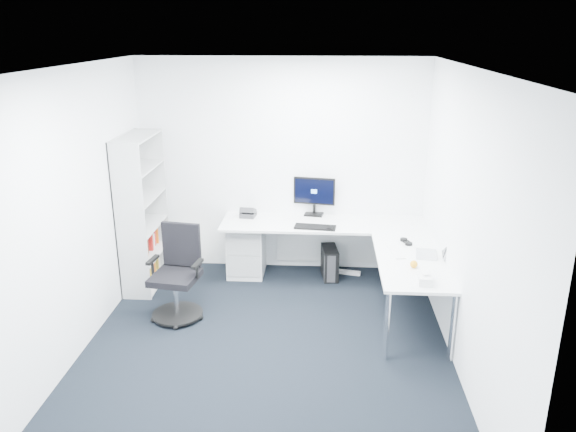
# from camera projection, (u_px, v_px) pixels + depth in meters

# --- Properties ---
(ground) EXTENTS (4.20, 4.20, 0.00)m
(ground) POSITION_uv_depth(u_px,v_px,m) (266.00, 350.00, 5.52)
(ground) COLOR black
(ceiling) EXTENTS (4.20, 4.20, 0.00)m
(ceiling) POSITION_uv_depth(u_px,v_px,m) (262.00, 68.00, 4.66)
(ceiling) COLOR white
(wall_back) EXTENTS (3.60, 0.02, 2.70)m
(wall_back) POSITION_uv_depth(u_px,v_px,m) (282.00, 167.00, 7.08)
(wall_back) COLOR white
(wall_back) RESTS_ON ground
(wall_front) EXTENTS (3.60, 0.02, 2.70)m
(wall_front) POSITION_uv_depth(u_px,v_px,m) (224.00, 345.00, 3.11)
(wall_front) COLOR white
(wall_front) RESTS_ON ground
(wall_left) EXTENTS (0.02, 4.20, 2.70)m
(wall_left) POSITION_uv_depth(u_px,v_px,m) (71.00, 217.00, 5.20)
(wall_left) COLOR white
(wall_left) RESTS_ON ground
(wall_right) EXTENTS (0.02, 4.20, 2.70)m
(wall_right) POSITION_uv_depth(u_px,v_px,m) (465.00, 225.00, 4.98)
(wall_right) COLOR white
(wall_right) RESTS_ON ground
(l_desk) EXTENTS (2.53, 1.42, 0.74)m
(l_desk) POSITION_uv_depth(u_px,v_px,m) (323.00, 261.00, 6.69)
(l_desk) COLOR silver
(l_desk) RESTS_ON ground
(drawer_pedestal) EXTENTS (0.45, 0.56, 0.69)m
(drawer_pedestal) POSITION_uv_depth(u_px,v_px,m) (247.00, 248.00, 7.18)
(drawer_pedestal) COLOR silver
(drawer_pedestal) RESTS_ON ground
(bookshelf) EXTENTS (0.36, 0.93, 1.85)m
(bookshelf) POSITION_uv_depth(u_px,v_px,m) (142.00, 212.00, 6.70)
(bookshelf) COLOR #AFB1B1
(bookshelf) RESTS_ON ground
(task_chair) EXTENTS (0.65, 0.65, 1.02)m
(task_chair) POSITION_uv_depth(u_px,v_px,m) (175.00, 275.00, 5.99)
(task_chair) COLOR black
(task_chair) RESTS_ON ground
(black_pc_tower) EXTENTS (0.23, 0.42, 0.40)m
(black_pc_tower) POSITION_uv_depth(u_px,v_px,m) (330.00, 263.00, 7.09)
(black_pc_tower) COLOR black
(black_pc_tower) RESTS_ON ground
(beige_pc_tower) EXTENTS (0.23, 0.45, 0.42)m
(beige_pc_tower) POSITION_uv_depth(u_px,v_px,m) (191.00, 253.00, 7.37)
(beige_pc_tower) COLOR beige
(beige_pc_tower) RESTS_ON ground
(power_strip) EXTENTS (0.39, 0.14, 0.04)m
(power_strip) POSITION_uv_depth(u_px,v_px,m) (346.00, 272.00, 7.24)
(power_strip) COLOR silver
(power_strip) RESTS_ON ground
(monitor) EXTENTS (0.55, 0.25, 0.51)m
(monitor) POSITION_uv_depth(u_px,v_px,m) (314.00, 196.00, 7.11)
(monitor) COLOR black
(monitor) RESTS_ON l_desk
(black_keyboard) EXTENTS (0.51, 0.23, 0.02)m
(black_keyboard) POSITION_uv_depth(u_px,v_px,m) (315.00, 227.00, 6.72)
(black_keyboard) COLOR black
(black_keyboard) RESTS_ON l_desk
(mouse) EXTENTS (0.09, 0.11, 0.03)m
(mouse) POSITION_uv_depth(u_px,v_px,m) (330.00, 228.00, 6.66)
(mouse) COLOR black
(mouse) RESTS_ON l_desk
(desk_phone) EXTENTS (0.21, 0.21, 0.13)m
(desk_phone) POSITION_uv_depth(u_px,v_px,m) (248.00, 212.00, 7.10)
(desk_phone) COLOR #2D2D2F
(desk_phone) RESTS_ON l_desk
(laptop) EXTENTS (0.35, 0.34, 0.22)m
(laptop) POSITION_uv_depth(u_px,v_px,m) (427.00, 245.00, 5.89)
(laptop) COLOR #BABCC1
(laptop) RESTS_ON l_desk
(white_keyboard) EXTENTS (0.17, 0.39, 0.01)m
(white_keyboard) POSITION_uv_depth(u_px,v_px,m) (396.00, 252.00, 5.99)
(white_keyboard) COLOR silver
(white_keyboard) RESTS_ON l_desk
(headphones) EXTENTS (0.17, 0.22, 0.05)m
(headphones) POSITION_uv_depth(u_px,v_px,m) (406.00, 241.00, 6.25)
(headphones) COLOR black
(headphones) RESTS_ON l_desk
(orange_fruit) EXTENTS (0.08, 0.08, 0.08)m
(orange_fruit) POSITION_uv_depth(u_px,v_px,m) (414.00, 264.00, 5.60)
(orange_fruit) COLOR orange
(orange_fruit) RESTS_ON l_desk
(tissue_box) EXTENTS (0.13, 0.24, 0.08)m
(tissue_box) POSITION_uv_depth(u_px,v_px,m) (425.00, 278.00, 5.28)
(tissue_box) COLOR silver
(tissue_box) RESTS_ON l_desk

